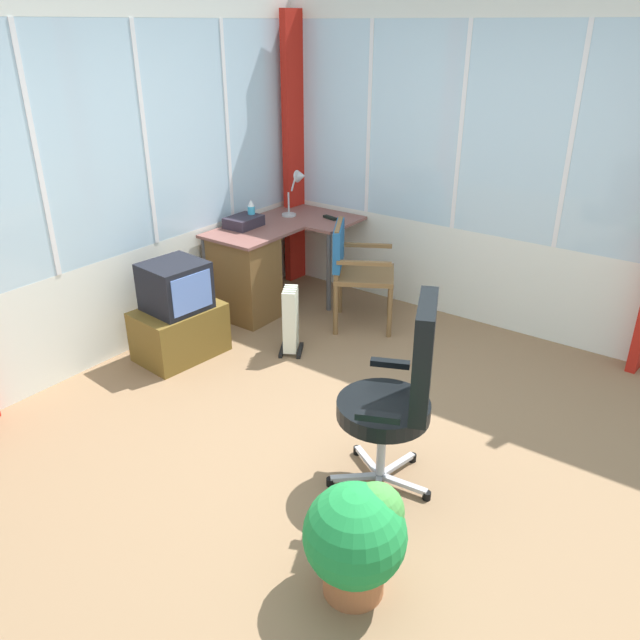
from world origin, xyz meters
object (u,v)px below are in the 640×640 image
desk_lamp (298,185)px  office_chair (401,388)px  paper_tray (244,222)px  wooden_armchair (350,261)px  desk (249,271)px  potted_plant (357,536)px  spray_bottle (251,212)px  tv_remote (330,218)px  space_heater (291,319)px  tv_on_stand (178,316)px

desk_lamp → office_chair: 2.92m
paper_tray → wooden_armchair: (0.23, -0.95, -0.22)m
paper_tray → desk: bearing=-129.8°
desk_lamp → wooden_armchair: bearing=-112.9°
desk → desk_lamp: 0.92m
office_chair → potted_plant: (-0.73, -0.21, -0.31)m
spray_bottle → tv_remote: bearing=-40.8°
office_chair → potted_plant: 0.82m
space_heater → paper_tray: bearing=62.6°
tv_remote → desk_lamp: bearing=114.8°
desk → potted_plant: size_ratio=2.35×
potted_plant → tv_on_stand: bearing=65.1°
tv_remote → office_chair: bearing=-123.5°
office_chair → space_heater: 1.75m
potted_plant → paper_tray: bearing=50.6°
desk_lamp → tv_on_stand: size_ratio=0.55×
desk_lamp → tv_remote: bearing=-78.6°
wooden_armchair → office_chair: bearing=-139.2°
wooden_armchair → space_heater: 0.74m
desk → spray_bottle: 0.51m
tv_remote → tv_on_stand: size_ratio=0.20×
desk → paper_tray: bearing=50.2°
spray_bottle → space_heater: spray_bottle is taller
paper_tray → space_heater: (-0.45, -0.86, -0.52)m
spray_bottle → paper_tray: 0.12m
tv_remote → wooden_armchair: bearing=-115.9°
desk_lamp → paper_tray: 0.63m
desk → desk_lamp: desk_lamp is taller
desk → paper_tray: paper_tray is taller
desk_lamp → office_chair: size_ratio=0.37×
desk → office_chair: 2.51m
paper_tray → tv_on_stand: paper_tray is taller
space_heater → wooden_armchair: bearing=-7.8°
paper_tray → potted_plant: size_ratio=0.54×
desk → wooden_armchair: bearing=-66.7°
wooden_armchair → space_heater: bearing=172.2°
tv_on_stand → office_chair: bearing=-99.3°
space_heater → tv_on_stand: bearing=131.1°
tv_on_stand → wooden_armchair: bearing=-30.7°
desk → tv_remote: (0.75, -0.32, 0.35)m
spray_bottle → paper_tray: size_ratio=0.72×
desk_lamp → space_heater: desk_lamp is taller
paper_tray → spray_bottle: bearing=-1.3°
office_chair → tv_on_stand: size_ratio=1.48×
tv_remote → office_chair: 2.72m
desk → tv_remote: bearing=-23.2°
desk_lamp → desk: bearing=179.1°
desk → tv_on_stand: (-0.89, -0.08, -0.07)m
wooden_armchair → office_chair: size_ratio=0.78×
office_chair → tv_remote: bearing=43.1°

